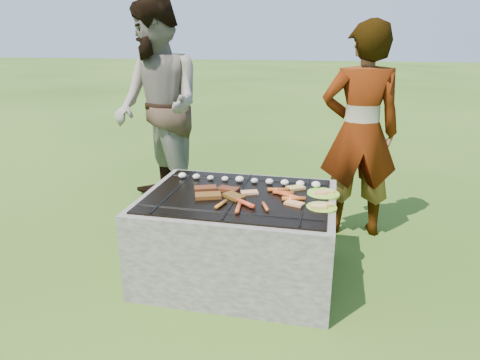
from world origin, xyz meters
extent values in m
plane|color=#264912|center=(0.00, 0.00, 0.00)|extent=(60.00, 60.00, 0.00)
cube|color=#9F998D|center=(0.00, 0.41, 0.30)|extent=(1.30, 0.18, 0.60)
cube|color=#9C968A|center=(0.00, -0.41, 0.30)|extent=(1.30, 0.18, 0.60)
cube|color=#9D978B|center=(-0.56, 0.00, 0.30)|extent=(0.18, 0.64, 0.60)
cube|color=gray|center=(0.56, 0.00, 0.30)|extent=(0.18, 0.64, 0.60)
cube|color=black|center=(0.00, 0.00, 0.24)|extent=(0.94, 0.64, 0.48)
sphere|color=#FF5914|center=(0.00, 0.00, 0.46)|extent=(0.10, 0.10, 0.10)
cube|color=black|center=(0.00, 0.00, 0.61)|extent=(1.20, 0.90, 0.01)
cylinder|color=black|center=(-0.45, 0.00, 0.61)|extent=(0.01, 0.88, 0.01)
cylinder|color=black|center=(0.00, 0.00, 0.61)|extent=(0.01, 0.88, 0.01)
cylinder|color=black|center=(0.45, 0.00, 0.61)|extent=(0.01, 0.88, 0.01)
cylinder|color=black|center=(0.00, -0.32, 0.61)|extent=(1.18, 0.01, 0.01)
cylinder|color=black|center=(0.00, 0.32, 0.61)|extent=(1.18, 0.01, 0.01)
ellipsoid|color=white|center=(-0.49, 0.26, 0.63)|extent=(0.06, 0.06, 0.04)
ellipsoid|color=beige|center=(-0.38, 0.26, 0.63)|extent=(0.06, 0.06, 0.04)
ellipsoid|color=beige|center=(-0.27, 0.26, 0.63)|extent=(0.05, 0.05, 0.04)
ellipsoid|color=white|center=(-0.16, 0.26, 0.63)|extent=(0.05, 0.05, 0.04)
ellipsoid|color=white|center=(-0.05, 0.26, 0.63)|extent=(0.06, 0.06, 0.04)
ellipsoid|color=beige|center=(0.06, 0.26, 0.63)|extent=(0.05, 0.05, 0.04)
ellipsoid|color=beige|center=(0.17, 0.26, 0.63)|extent=(0.06, 0.06, 0.04)
ellipsoid|color=beige|center=(0.28, 0.26, 0.63)|extent=(0.06, 0.06, 0.04)
ellipsoid|color=silver|center=(0.40, 0.26, 0.63)|extent=(0.06, 0.06, 0.04)
ellipsoid|color=beige|center=(0.51, 0.26, 0.63)|extent=(0.06, 0.06, 0.04)
cube|color=brown|center=(-0.25, 0.04, 0.62)|extent=(0.17, 0.14, 0.02)
cube|color=maroon|center=(-0.09, 0.06, 0.62)|extent=(0.15, 0.11, 0.02)
cube|color=#A1591D|center=(-0.19, -0.10, 0.62)|extent=(0.19, 0.15, 0.03)
cube|color=#975D1B|center=(-0.02, -0.07, 0.62)|extent=(0.17, 0.16, 0.02)
cylinder|color=#C96021|center=(0.26, 0.12, 0.63)|extent=(0.15, 0.05, 0.03)
cylinder|color=orange|center=(0.30, 0.07, 0.63)|extent=(0.14, 0.03, 0.03)
cylinder|color=#F85528|center=(0.34, 0.02, 0.63)|extent=(0.15, 0.11, 0.03)
cylinder|color=orange|center=(0.38, -0.03, 0.63)|extent=(0.16, 0.06, 0.03)
cylinder|color=#F84B29|center=(0.09, -0.18, 0.63)|extent=(0.14, 0.12, 0.03)
cylinder|color=red|center=(0.22, -0.20, 0.62)|extent=(0.07, 0.12, 0.02)
cylinder|color=orange|center=(-0.06, -0.22, 0.62)|extent=(0.06, 0.13, 0.02)
cylinder|color=#CA4921|center=(0.06, -0.26, 0.63)|extent=(0.04, 0.15, 0.03)
cube|color=#FBD480|center=(0.07, 0.04, 0.62)|extent=(0.13, 0.10, 0.02)
cube|color=tan|center=(0.39, -0.10, 0.62)|extent=(0.13, 0.10, 0.02)
cube|color=#CDBE68|center=(0.37, 0.20, 0.62)|extent=(0.15, 0.13, 0.02)
cylinder|color=#D5E336|center=(0.56, 0.15, 0.61)|extent=(0.28, 0.28, 0.01)
cube|color=#F6AD7E|center=(0.54, 0.13, 0.62)|extent=(0.08, 0.05, 0.01)
cube|color=#EEB479|center=(0.59, 0.17, 0.62)|extent=(0.09, 0.06, 0.01)
cylinder|color=#C4E336|center=(0.56, -0.10, 0.61)|extent=(0.23, 0.23, 0.01)
cube|color=#F8BB7F|center=(0.54, -0.12, 0.62)|extent=(0.11, 0.08, 0.02)
cube|color=#DEAE71|center=(0.59, -0.08, 0.62)|extent=(0.10, 0.09, 0.01)
imported|color=gray|center=(0.82, 0.92, 0.88)|extent=(0.70, 0.51, 1.76)
imported|color=gray|center=(-1.03, 1.13, 0.99)|extent=(1.22, 1.21, 1.98)
camera|label=1|loc=(0.59, -2.65, 1.63)|focal=32.00mm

